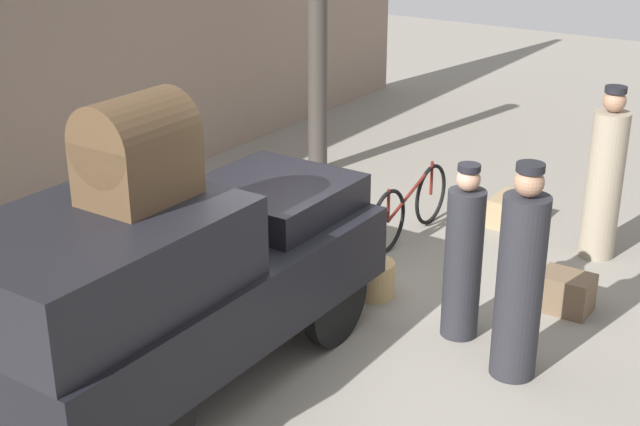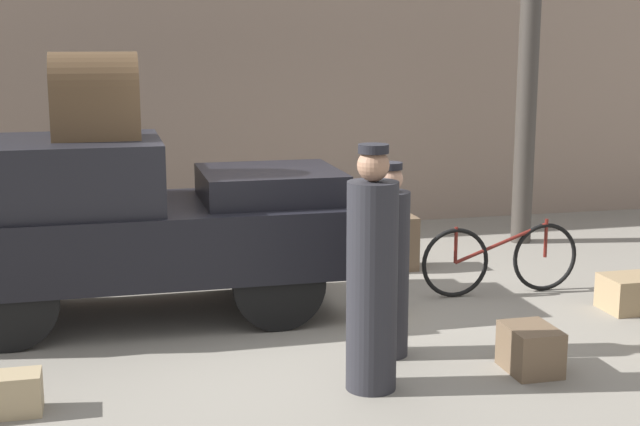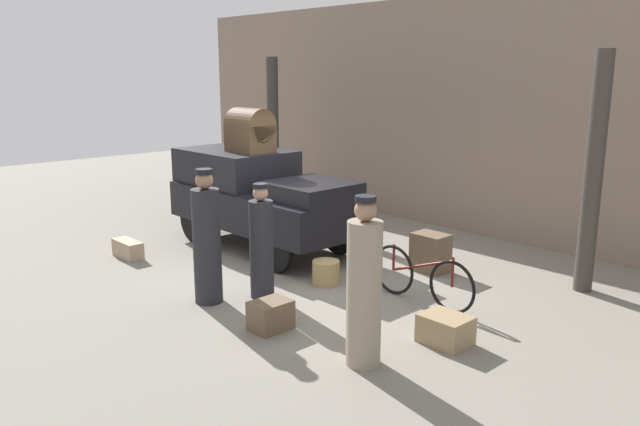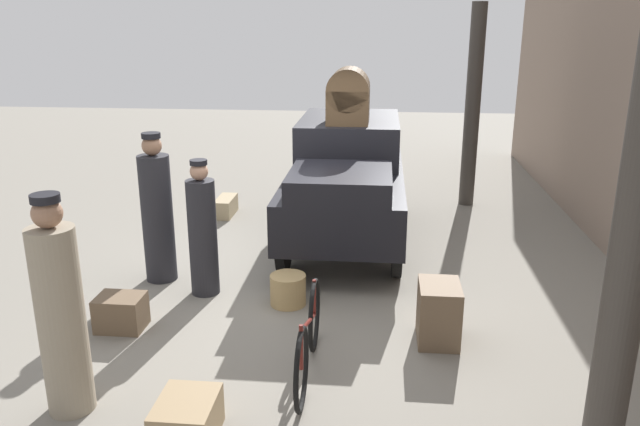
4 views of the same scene
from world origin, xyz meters
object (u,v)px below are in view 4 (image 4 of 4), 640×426
bicycle (308,339)px  trunk_large_brown (439,313)px  trunk_on_truck_roof (349,96)px  truck (347,176)px  wicker_basket (288,290)px  porter_carrying_trunk (203,233)px  trunk_wicker_pale (187,420)px  porter_lifting_near_truck (61,315)px  trunk_umber_medium (226,206)px  suitcase_small_leather (121,312)px  conductor_in_dark_uniform (157,214)px

bicycle → trunk_large_brown: (-0.77, 1.22, -0.06)m
trunk_on_truck_roof → truck: bearing=-0.0°
wicker_basket → trunk_large_brown: 1.76m
porter_carrying_trunk → trunk_wicker_pale: bearing=12.7°
bicycle → porter_lifting_near_truck: bearing=-69.8°
wicker_basket → trunk_large_brown: trunk_large_brown is taller
porter_lifting_near_truck → trunk_umber_medium: bearing=-179.7°
trunk_wicker_pale → suitcase_small_leather: size_ratio=1.14×
porter_carrying_trunk → trunk_large_brown: (0.90, 2.64, -0.44)m
trunk_umber_medium → trunk_on_truck_roof: 2.91m
porter_lifting_near_truck → trunk_on_truck_roof: (-4.63, 2.02, 1.20)m
trunk_large_brown → trunk_umber_medium: 5.04m
truck → porter_carrying_trunk: 2.57m
truck → suitcase_small_leather: 3.80m
bicycle → suitcase_small_leather: (-0.70, -2.05, -0.18)m
porter_carrying_trunk → trunk_umber_medium: (-3.04, -0.50, -0.59)m
conductor_in_dark_uniform → trunk_on_truck_roof: bearing=131.1°
trunk_wicker_pale → trunk_umber_medium: (-5.70, -1.11, -0.02)m
porter_carrying_trunk → trunk_wicker_pale: 2.79m
truck → bicycle: 3.77m
trunk_large_brown → bicycle: bearing=-57.8°
wicker_basket → porter_carrying_trunk: (-0.22, -1.02, 0.56)m
wicker_basket → conductor_in_dark_uniform: bearing=-108.7°
truck → porter_lifting_near_truck: size_ratio=2.00×
trunk_wicker_pale → trunk_on_truck_roof: bearing=169.2°
porter_lifting_near_truck → trunk_wicker_pale: size_ratio=3.36×
bicycle → wicker_basket: 1.52m
wicker_basket → conductor_in_dark_uniform: size_ratio=0.22×
bicycle → suitcase_small_leather: bearing=-108.9°
bicycle → trunk_large_brown: bearing=122.2°
suitcase_small_leather → porter_lifting_near_truck: bearing=6.3°
conductor_in_dark_uniform → trunk_on_truck_roof: size_ratio=2.39×
suitcase_small_leather → trunk_umber_medium: 4.01m
bicycle → conductor_in_dark_uniform: conductor_in_dark_uniform is taller
wicker_basket → trunk_umber_medium: 3.60m
porter_carrying_trunk → trunk_large_brown: 2.82m
porter_carrying_trunk → suitcase_small_leather: porter_carrying_trunk is taller
conductor_in_dark_uniform → trunk_large_brown: 3.56m
bicycle → trunk_umber_medium: size_ratio=2.58×
trunk_umber_medium → trunk_large_brown: bearing=38.6°
truck → bicycle: size_ratio=2.18×
truck → porter_lifting_near_truck: (4.41, -2.02, -0.10)m
truck → trunk_on_truck_roof: bearing=180.0°
trunk_large_brown → trunk_umber_medium: trunk_large_brown is taller
suitcase_small_leather → conductor_in_dark_uniform: bearing=-178.8°
bicycle → trunk_wicker_pale: (0.99, -0.82, -0.20)m
truck → trunk_on_truck_roof: size_ratio=4.82×
porter_carrying_trunk → trunk_large_brown: bearing=71.1°
trunk_umber_medium → conductor_in_dark_uniform: bearing=-3.2°
truck → wicker_basket: bearing=-13.0°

